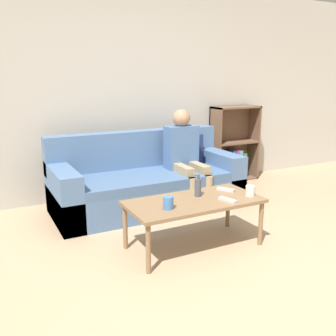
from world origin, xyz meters
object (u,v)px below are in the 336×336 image
object	(u,v)px
coffee_table	(194,204)
bottle	(198,187)
cup_far	(250,191)
bookshelf	(232,152)
person_adult	(184,151)
cup_near	(168,203)
tv_remote_0	(228,200)
couch	(147,183)
tv_remote_1	(226,190)

from	to	relation	value
coffee_table	bottle	xyz separation A→B (m)	(0.08, 0.08, 0.12)
cup_far	bookshelf	bearing A→B (deg)	57.56
person_adult	cup_near	bearing A→B (deg)	-123.03
cup_far	tv_remote_0	size ratio (longest dim) A/B	0.52
cup_near	tv_remote_0	distance (m)	0.55
bottle	tv_remote_0	bearing A→B (deg)	-56.32
couch	bottle	bearing A→B (deg)	-89.55
person_adult	cup_near	size ratio (longest dim) A/B	10.88
bookshelf	coffee_table	bearing A→B (deg)	-134.67
bottle	coffee_table	bearing A→B (deg)	-138.28
cup_near	tv_remote_0	bearing A→B (deg)	-7.02
couch	coffee_table	bearing A→B (deg)	-93.77
couch	cup_far	world-z (taller)	couch
person_adult	couch	bearing A→B (deg)	170.86
bookshelf	cup_far	size ratio (longest dim) A/B	11.65
bookshelf	person_adult	xyz separation A→B (m)	(-1.13, -0.60, 0.22)
bookshelf	person_adult	size ratio (longest dim) A/B	0.96
couch	cup_near	xyz separation A→B (m)	(-0.38, -1.25, 0.20)
coffee_table	person_adult	world-z (taller)	person_adult
person_adult	tv_remote_0	distance (m)	1.27
cup_near	tv_remote_1	distance (m)	0.73
coffee_table	tv_remote_1	xyz separation A→B (m)	(0.40, 0.10, 0.05)
cup_near	tv_remote_1	xyz separation A→B (m)	(0.70, 0.19, -0.04)
cup_near	cup_far	world-z (taller)	cup_near
bookshelf	tv_remote_1	size ratio (longest dim) A/B	6.26
couch	cup_near	distance (m)	1.32
bookshelf	tv_remote_0	xyz separation A→B (m)	(-1.41, -1.82, 0.03)
person_adult	tv_remote_1	bearing A→B (deg)	-94.49
tv_remote_0	tv_remote_1	world-z (taller)	same
tv_remote_0	bottle	xyz separation A→B (m)	(-0.16, 0.23, 0.07)
person_adult	tv_remote_0	bearing A→B (deg)	-100.59
tv_remote_0	bottle	size ratio (longest dim) A/B	0.89
cup_near	bottle	distance (m)	0.42
tv_remote_1	bottle	world-z (taller)	bottle
couch	tv_remote_1	bearing A→B (deg)	-72.82
cup_far	tv_remote_0	bearing A→B (deg)	-173.41
couch	person_adult	world-z (taller)	person_adult
cup_near	cup_far	distance (m)	0.81
bookshelf	person_adult	distance (m)	1.30
bookshelf	coffee_table	distance (m)	2.34
coffee_table	person_adult	xyz separation A→B (m)	(0.51, 1.07, 0.24)
tv_remote_0	cup_near	bearing A→B (deg)	156.63
cup_near	tv_remote_0	size ratio (longest dim) A/B	0.58
bookshelf	person_adult	bearing A→B (deg)	-152.25
person_adult	tv_remote_1	size ratio (longest dim) A/B	6.51
coffee_table	tv_remote_1	size ratio (longest dim) A/B	6.92
bottle	tv_remote_1	bearing A→B (deg)	3.86
bookshelf	cup_near	distance (m)	2.62
tv_remote_0	tv_remote_1	size ratio (longest dim) A/B	1.04
bottle	cup_far	bearing A→B (deg)	-25.56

